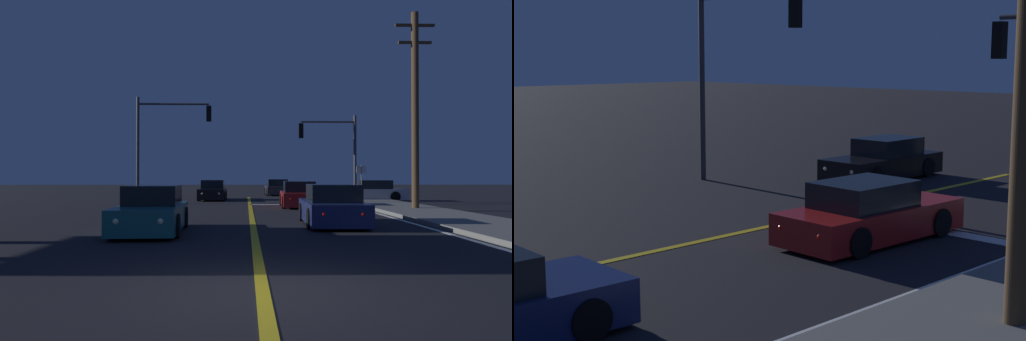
{
  "view_description": "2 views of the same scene",
  "coord_description": "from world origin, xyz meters",
  "views": [
    {
      "loc": [
        -0.24,
        -6.48,
        1.62
      ],
      "look_at": [
        0.3,
        17.85,
        1.9
      ],
      "focal_mm": 32.99,
      "sensor_mm": 36.0,
      "label": 1
    },
    {
      "loc": [
        12.81,
        4.72,
        4.05
      ],
      "look_at": [
        -1.75,
        19.16,
        0.97
      ],
      "focal_mm": 54.5,
      "sensor_mm": 36.0,
      "label": 2
    }
  ],
  "objects": [
    {
      "name": "traffic_signal_far_left",
      "position": [
        -4.98,
        20.79,
        4.14
      ],
      "size": [
        4.33,
        0.28,
        6.19
      ],
      "color": "#38383D",
      "rests_on": "ground"
    },
    {
      "name": "car_far_approaching_black",
      "position": [
        -2.45,
        25.11,
        0.58
      ],
      "size": [
        1.83,
        4.58,
        1.34
      ],
      "rotation": [
        0.0,
        0.0,
        3.15
      ],
      "color": "black",
      "rests_on": "ground"
    },
    {
      "name": "stop_bar",
      "position": [
        2.84,
        19.89,
        0.01
      ],
      "size": [
        5.68,
        0.5,
        0.01
      ],
      "primitive_type": "cube",
      "color": "white",
      "rests_on": "ground"
    },
    {
      "name": "car_distant_tail_red",
      "position": [
        2.53,
        17.98,
        0.58
      ],
      "size": [
        1.99,
        4.58,
        1.34
      ],
      "rotation": [
        0.0,
        0.0,
        -0.03
      ],
      "color": "maroon",
      "rests_on": "ground"
    }
  ]
}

